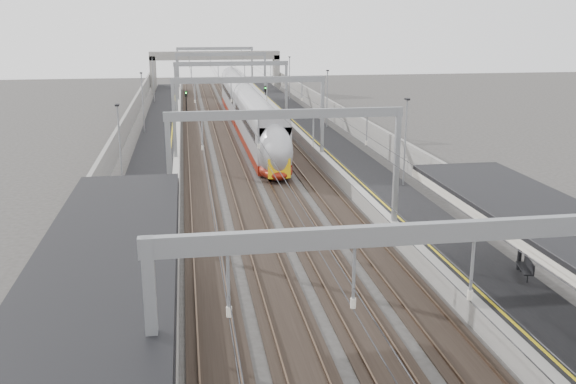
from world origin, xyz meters
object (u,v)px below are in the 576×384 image
object	(u,v)px
overbridge	(215,61)
bench	(527,267)
signal_green	(186,99)
train	(249,114)

from	to	relation	value
overbridge	bench	size ratio (longest dim) A/B	13.02
overbridge	bench	bearing A→B (deg)	-83.71
bench	signal_green	bearing A→B (deg)	104.52
overbridge	train	xyz separation A→B (m)	(1.50, -41.89, -3.19)
signal_green	train	bearing A→B (deg)	-60.97
signal_green	bench	bearing A→B (deg)	-75.48
overbridge	train	size ratio (longest dim) A/B	0.44
overbridge	signal_green	distance (m)	30.41
overbridge	train	distance (m)	42.04
bench	signal_green	size ratio (longest dim) A/B	0.49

